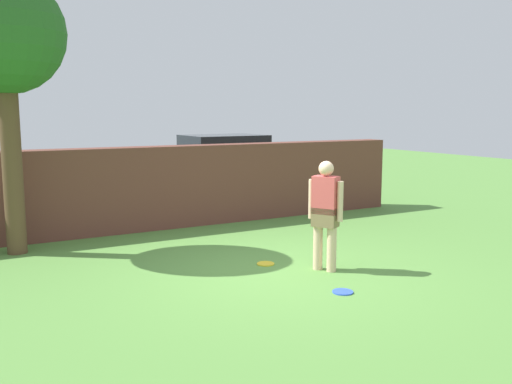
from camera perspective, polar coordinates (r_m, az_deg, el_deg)
ground_plane at (r=8.22m, az=2.23°, el=-8.17°), size 40.00×40.00×0.00m
brick_wall at (r=10.95m, az=-15.01°, el=0.10°), size 13.24×0.50×1.64m
tree at (r=9.86m, az=-24.44°, el=14.16°), size 1.91×1.91×4.50m
person at (r=8.14m, az=7.14°, el=-1.89°), size 0.37×0.48×1.62m
car at (r=14.53m, az=-3.31°, el=2.48°), size 4.25×2.02×1.72m
frisbee_yellow at (r=8.59m, az=0.99°, el=-7.37°), size 0.27×0.27×0.02m
frisbee_blue at (r=7.39m, az=8.89°, el=-10.09°), size 0.27×0.27×0.02m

